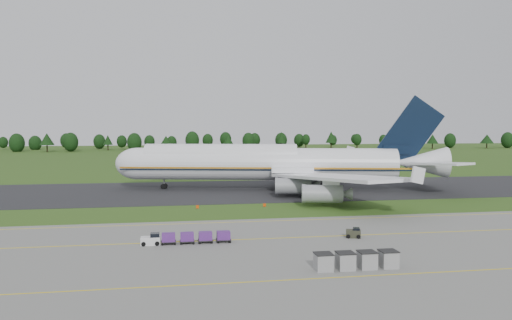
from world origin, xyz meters
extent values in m
plane|color=#2B4B16|center=(0.00, 0.00, 0.00)|extent=(600.00, 600.00, 0.00)
cube|color=slate|center=(0.00, -34.00, 0.03)|extent=(300.00, 52.00, 0.06)
cube|color=black|center=(0.00, 28.00, 0.04)|extent=(300.00, 40.00, 0.08)
cube|color=#DABE0C|center=(0.00, -22.00, 0.07)|extent=(300.00, 0.25, 0.01)
cube|color=#DABE0C|center=(0.00, -40.00, 0.07)|extent=(300.00, 0.20, 0.01)
cube|color=#DABE0C|center=(0.00, -10.00, 0.07)|extent=(120.00, 0.20, 0.01)
cylinder|color=black|center=(-102.74, 218.88, 1.62)|extent=(0.70, 0.70, 3.25)
sphere|color=#183913|center=(-102.74, 218.88, 4.96)|extent=(8.63, 8.63, 8.63)
cylinder|color=black|center=(-85.22, 214.55, 1.93)|extent=(0.70, 0.70, 3.87)
cone|color=#183913|center=(-85.22, 214.55, 7.31)|extent=(8.20, 8.20, 6.88)
cylinder|color=black|center=(-72.33, 215.11, 1.81)|extent=(0.70, 0.70, 3.61)
sphere|color=#183913|center=(-72.33, 215.11, 5.52)|extent=(8.50, 8.50, 8.50)
cylinder|color=black|center=(-53.01, 227.00, 1.67)|extent=(0.70, 0.70, 3.35)
cone|color=#183913|center=(-53.01, 227.00, 6.32)|extent=(5.73, 5.73, 5.95)
cylinder|color=black|center=(-36.63, 218.76, 1.66)|extent=(0.70, 0.70, 3.32)
sphere|color=#183913|center=(-36.63, 218.76, 5.07)|extent=(8.66, 8.66, 8.66)
cylinder|color=black|center=(-17.96, 215.07, 1.62)|extent=(0.70, 0.70, 3.25)
cone|color=#183913|center=(-17.96, 215.07, 6.13)|extent=(7.26, 7.26, 5.77)
cylinder|color=black|center=(-2.28, 218.52, 2.00)|extent=(0.70, 0.70, 4.00)
sphere|color=#183913|center=(-2.28, 218.52, 6.11)|extent=(8.44, 8.44, 8.44)
cylinder|color=black|center=(19.32, 214.92, 1.74)|extent=(0.70, 0.70, 3.49)
cone|color=#183913|center=(19.32, 214.92, 6.58)|extent=(6.45, 6.45, 6.20)
cylinder|color=black|center=(31.82, 215.35, 1.90)|extent=(0.70, 0.70, 3.80)
sphere|color=#183913|center=(31.82, 215.35, 5.81)|extent=(7.59, 7.59, 7.59)
cylinder|color=black|center=(54.45, 224.49, 2.01)|extent=(0.70, 0.70, 4.01)
cone|color=#183913|center=(54.45, 224.49, 7.58)|extent=(5.61, 5.61, 7.13)
cylinder|color=black|center=(71.47, 227.64, 1.97)|extent=(0.70, 0.70, 3.94)
sphere|color=#183913|center=(71.47, 227.64, 6.02)|extent=(5.35, 5.35, 5.35)
cylinder|color=black|center=(85.56, 218.47, 2.06)|extent=(0.70, 0.70, 4.12)
cone|color=#183913|center=(85.56, 218.47, 7.77)|extent=(7.00, 7.00, 7.32)
cylinder|color=black|center=(103.66, 220.44, 1.95)|extent=(0.70, 0.70, 3.90)
sphere|color=#183913|center=(103.66, 220.44, 5.96)|extent=(5.84, 5.84, 5.84)
cylinder|color=black|center=(121.31, 212.20, 1.56)|extent=(0.70, 0.70, 3.13)
cone|color=#183913|center=(121.31, 212.20, 5.91)|extent=(8.45, 8.45, 5.56)
cylinder|color=black|center=(141.66, 226.73, 2.16)|extent=(0.70, 0.70, 4.32)
sphere|color=#183913|center=(141.66, 226.73, 6.60)|extent=(8.52, 8.52, 8.52)
cylinder|color=black|center=(153.07, 214.91, 1.69)|extent=(0.70, 0.70, 3.38)
cone|color=#183913|center=(153.07, 214.91, 6.39)|extent=(7.44, 7.44, 6.01)
cylinder|color=black|center=(171.62, 225.29, 1.60)|extent=(0.70, 0.70, 3.19)
sphere|color=#183913|center=(171.62, 225.29, 4.88)|extent=(7.68, 7.68, 7.68)
cylinder|color=black|center=(191.64, 214.35, 1.66)|extent=(0.70, 0.70, 3.31)
cone|color=#183913|center=(191.64, 214.35, 6.26)|extent=(8.65, 8.65, 5.89)
cylinder|color=black|center=(207.90, 215.94, 1.73)|extent=(0.70, 0.70, 3.47)
sphere|color=#183913|center=(207.90, 215.94, 5.29)|extent=(8.29, 8.29, 8.29)
cylinder|color=white|center=(8.09, 28.36, 6.10)|extent=(61.25, 20.14, 7.57)
cylinder|color=white|center=(-2.20, 30.56, 7.89)|extent=(36.21, 13.24, 5.91)
sphere|color=white|center=(-21.74, 34.73, 6.10)|extent=(7.57, 7.57, 7.57)
cone|color=white|center=(43.58, 20.79, 6.63)|extent=(12.82, 9.45, 7.20)
cube|color=orange|center=(7.30, 24.64, 5.47)|extent=(65.86, 14.11, 0.37)
cube|color=white|center=(17.74, 5.76, 5.15)|extent=(18.83, 37.25, 0.58)
cube|color=white|center=(26.12, 45.06, 5.15)|extent=(30.33, 34.65, 0.58)
cylinder|color=gray|center=(11.44, 14.09, 2.52)|extent=(7.90, 4.83, 3.37)
cylinder|color=gray|center=(13.99, 1.72, 2.52)|extent=(7.90, 4.83, 3.37)
cylinder|color=gray|center=(16.97, 40.02, 2.52)|extent=(7.90, 4.83, 3.37)
cylinder|color=gray|center=(24.35, 50.28, 2.52)|extent=(7.90, 4.83, 3.37)
cube|color=black|center=(41.03, 21.33, 13.71)|extent=(15.12, 3.77, 16.89)
cube|color=white|center=(43.48, 12.74, 6.94)|extent=(10.11, 14.83, 0.47)
cube|color=white|center=(46.77, 28.17, 6.94)|extent=(13.67, 13.85, 0.47)
cylinder|color=slate|center=(-15.57, 33.41, 1.16)|extent=(0.38, 0.38, 2.31)
cylinder|color=black|center=(-15.57, 33.41, 0.68)|extent=(1.54, 1.21, 1.37)
cylinder|color=slate|center=(13.28, 22.41, 1.16)|extent=(0.38, 0.38, 2.31)
cylinder|color=black|center=(13.28, 22.41, 0.68)|extent=(1.54, 1.21, 1.37)
cylinder|color=slate|center=(15.25, 31.67, 1.16)|extent=(0.38, 0.38, 2.31)
cylinder|color=black|center=(15.25, 31.67, 0.68)|extent=(1.54, 1.21, 1.37)
cube|color=silver|center=(-16.18, -23.07, 0.58)|extent=(2.45, 1.32, 1.04)
cylinder|color=black|center=(-17.03, -23.73, 0.34)|extent=(0.56, 0.21, 0.56)
cube|color=black|center=(-13.92, -23.07, 0.39)|extent=(1.88, 1.41, 0.11)
cube|color=#4D216E|center=(-13.92, -23.07, 0.95)|extent=(1.69, 1.32, 1.04)
cylinder|color=black|center=(-14.67, -23.73, 0.22)|extent=(0.32, 0.14, 0.32)
cube|color=black|center=(-11.57, -23.07, 0.39)|extent=(1.88, 1.41, 0.11)
cube|color=#4D216E|center=(-11.57, -23.07, 0.95)|extent=(1.69, 1.32, 1.04)
cylinder|color=black|center=(-12.32, -23.73, 0.22)|extent=(0.32, 0.14, 0.32)
cube|color=black|center=(-9.22, -23.07, 0.39)|extent=(1.88, 1.41, 0.11)
cube|color=#4D216E|center=(-9.22, -23.07, 0.95)|extent=(1.69, 1.32, 1.04)
cylinder|color=black|center=(-9.97, -23.73, 0.22)|extent=(0.32, 0.14, 0.32)
cube|color=black|center=(-6.86, -23.07, 0.39)|extent=(1.88, 1.41, 0.11)
cube|color=#4D216E|center=(-6.86, -23.07, 0.95)|extent=(1.69, 1.32, 1.04)
cylinder|color=black|center=(-7.62, -23.73, 0.22)|extent=(0.32, 0.14, 0.32)
cylinder|color=black|center=(-16.18, -23.07, 0.34)|extent=(0.56, 0.21, 0.56)
cube|color=#2D2F21|center=(10.74, -23.34, 0.59)|extent=(2.21, 1.72, 1.06)
cylinder|color=black|center=(10.06, -23.92, 0.33)|extent=(0.54, 0.19, 0.54)
cylinder|color=black|center=(11.42, -22.76, 0.33)|extent=(0.54, 0.19, 0.54)
cube|color=gray|center=(2.22, -37.47, 0.94)|extent=(1.75, 1.75, 1.75)
cube|color=black|center=(2.22, -37.47, 1.85)|extent=(1.86, 1.86, 0.09)
cube|color=gray|center=(4.62, -37.47, 0.94)|extent=(1.75, 1.75, 1.75)
cube|color=black|center=(4.62, -37.47, 1.85)|extent=(1.86, 1.86, 0.09)
cube|color=gray|center=(7.02, -37.47, 0.94)|extent=(1.75, 1.75, 1.75)
cube|color=black|center=(7.02, -37.47, 1.85)|extent=(1.86, 1.86, 0.09)
cube|color=gray|center=(9.42, -37.47, 0.94)|extent=(1.75, 1.75, 1.75)
cube|color=black|center=(9.42, -37.47, 1.85)|extent=(1.86, 1.86, 0.09)
cube|color=#E24207|center=(-8.99, 4.27, 0.30)|extent=(0.50, 0.12, 0.60)
cube|color=black|center=(-8.99, 4.27, 0.02)|extent=(0.30, 0.30, 0.04)
cube|color=#E24207|center=(3.53, 4.27, 0.30)|extent=(0.50, 0.12, 0.60)
cube|color=black|center=(3.53, 4.27, 0.02)|extent=(0.30, 0.30, 0.04)
camera|label=1|loc=(-13.05, -86.92, 15.26)|focal=35.00mm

